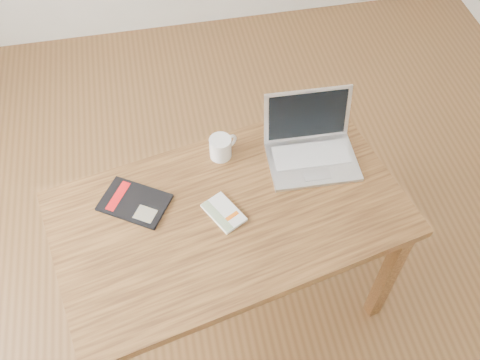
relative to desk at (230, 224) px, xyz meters
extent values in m
plane|color=brown|center=(0.14, 0.14, -0.66)|extent=(4.00, 4.00, 0.00)
cube|color=brown|center=(0.00, 0.00, 0.07)|extent=(1.40, 0.97, 0.04)
cube|color=brown|center=(0.63, -0.18, -0.31)|extent=(0.06, 0.06, 0.71)
cube|color=brown|center=(-0.63, 0.18, -0.31)|extent=(0.06, 0.06, 0.71)
cube|color=brown|center=(0.51, 0.42, -0.31)|extent=(0.06, 0.06, 0.71)
cube|color=silver|center=(-0.02, 0.00, 0.10)|extent=(0.16, 0.18, 0.01)
cube|color=white|center=(-0.02, 0.00, 0.10)|extent=(0.16, 0.18, 0.01)
cube|color=gray|center=(-0.05, -0.02, 0.10)|extent=(0.10, 0.15, 0.00)
cube|color=#DD5F0F|center=(0.00, -0.03, 0.10)|extent=(0.05, 0.04, 0.00)
cube|color=black|center=(-0.34, 0.10, 0.10)|extent=(0.29, 0.27, 0.01)
cube|color=red|center=(-0.40, 0.14, 0.10)|extent=(0.10, 0.13, 0.00)
cube|color=gray|center=(-0.30, 0.04, 0.10)|extent=(0.09, 0.09, 0.00)
cube|color=silver|center=(0.36, 0.16, 0.10)|extent=(0.35, 0.25, 0.02)
cube|color=silver|center=(0.36, 0.19, 0.11)|extent=(0.30, 0.14, 0.00)
cube|color=#BCBCC1|center=(0.36, 0.09, 0.11)|extent=(0.10, 0.06, 0.00)
cube|color=silver|center=(0.37, 0.30, 0.22)|extent=(0.34, 0.06, 0.23)
cube|color=black|center=(0.37, 0.30, 0.22)|extent=(0.31, 0.05, 0.20)
cylinder|color=white|center=(0.01, 0.27, 0.14)|extent=(0.09, 0.09, 0.09)
cylinder|color=black|center=(0.01, 0.27, 0.18)|extent=(0.07, 0.07, 0.01)
torus|color=white|center=(0.06, 0.29, 0.14)|extent=(0.06, 0.04, 0.06)
camera|label=1|loc=(-0.18, -1.07, 1.72)|focal=40.00mm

